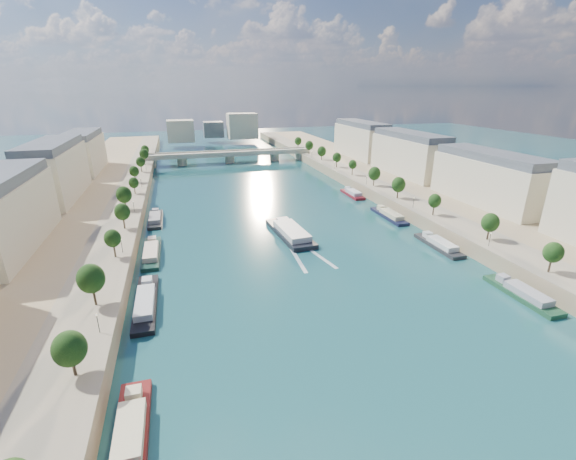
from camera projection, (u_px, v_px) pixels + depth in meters
ground at (274, 220)px, 153.06m from camera, size 700.00×700.00×0.00m
quay_left at (74, 232)px, 133.60m from camera, size 44.00×520.00×5.00m
quay_right at (431, 200)px, 170.76m from camera, size 44.00×520.00×5.00m
pave_left at (119, 221)px, 136.57m from camera, size 14.00×520.00×0.10m
pave_right at (402, 197)px, 166.00m from camera, size 14.00×520.00×0.10m
trees_left at (123, 204)px, 136.99m from camera, size 4.80×268.80×8.26m
trees_right at (387, 180)px, 172.58m from camera, size 4.80×268.80×8.26m
lamps_left at (128, 222)px, 127.77m from camera, size 0.36×200.36×4.28m
lamps_right at (388, 189)px, 168.38m from camera, size 0.36×200.36×4.28m
buildings_left at (33, 187)px, 136.15m from camera, size 16.00×226.00×23.20m
buildings_right at (444, 163)px, 180.03m from camera, size 16.00×226.00×23.20m
skyline at (218, 128)px, 346.35m from camera, size 79.00×42.00×22.00m
bridge at (229, 155)px, 265.93m from camera, size 112.00×12.00×8.15m
tour_barge at (290, 232)px, 136.73m from camera, size 10.93×31.08×4.14m
wake at (305, 254)px, 122.27m from camera, size 10.75×26.03×0.04m
moored_barges_left at (145, 305)px, 91.88m from camera, size 5.00×154.23×3.60m
moored_barges_right at (448, 251)px, 122.52m from camera, size 5.00×159.80×3.60m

